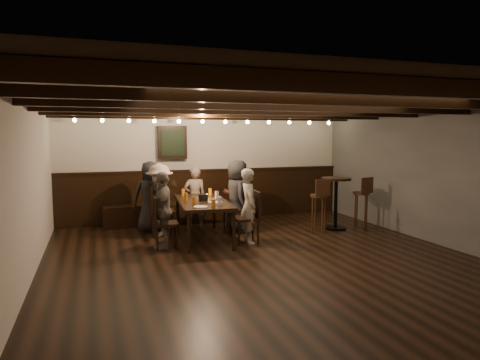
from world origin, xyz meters
name	(u,v)px	position (x,y,z in m)	size (l,w,h in m)	color
room	(209,178)	(-0.29, 2.21, 1.07)	(7.00, 7.00, 7.00)	black
dining_table	(203,204)	(-0.57, 1.62, 0.66)	(1.02, 1.98, 0.72)	black
chair_left_near	(162,220)	(-1.25, 2.13, 0.30)	(0.48, 0.48, 0.98)	black
chair_left_far	(165,232)	(-1.33, 1.24, 0.27)	(0.43, 0.43, 0.88)	black
chair_right_near	(235,218)	(0.18, 2.01, 0.28)	(0.46, 0.46, 0.93)	black
chair_right_far	(247,227)	(0.11, 1.11, 0.28)	(0.46, 0.46, 0.92)	black
person_bench_left	(151,196)	(-1.39, 2.60, 0.70)	(0.69, 0.45, 1.40)	black
person_bench_centre	(195,197)	(-0.48, 2.67, 0.63)	(0.46, 0.30, 1.26)	slate
person_bench_right	(239,194)	(0.40, 2.44, 0.69)	(0.67, 0.52, 1.37)	#57231E
person_left_near	(160,200)	(-1.28, 2.13, 0.69)	(0.89, 0.51, 1.38)	#A9988F
person_left_far	(163,210)	(-1.36, 1.24, 0.65)	(0.76, 0.32, 1.31)	slate
person_right_near	(237,196)	(0.21, 2.01, 0.71)	(0.69, 0.45, 1.42)	#27272A
person_right_far	(249,206)	(0.14, 1.11, 0.66)	(0.48, 0.32, 1.33)	#ADA592
pint_a	(183,192)	(-0.79, 2.34, 0.79)	(0.07, 0.07, 0.14)	#BF7219
pint_b	(210,192)	(-0.27, 2.25, 0.79)	(0.07, 0.07, 0.14)	#BF7219
pint_c	(186,197)	(-0.86, 1.75, 0.79)	(0.07, 0.07, 0.14)	#BF7219
pint_d	(217,195)	(-0.26, 1.80, 0.79)	(0.07, 0.07, 0.14)	silver
pint_e	(194,201)	(-0.83, 1.19, 0.79)	(0.07, 0.07, 0.14)	#BF7219
pint_f	(219,201)	(-0.42, 1.06, 0.79)	(0.07, 0.07, 0.14)	silver
pint_g	(213,203)	(-0.59, 0.82, 0.79)	(0.07, 0.07, 0.14)	#BF7219
plate_near	(200,207)	(-0.78, 0.94, 0.72)	(0.24, 0.24, 0.01)	white
plate_far	(216,202)	(-0.42, 1.31, 0.72)	(0.24, 0.24, 0.01)	white
condiment_caddy	(203,198)	(-0.58, 1.57, 0.78)	(0.15, 0.10, 0.12)	black
candle	(207,197)	(-0.43, 1.91, 0.74)	(0.05, 0.05, 0.05)	beige
high_top_table	(336,195)	(2.19, 1.59, 0.69)	(0.59, 0.59, 1.05)	black
bar_stool_left	(319,213)	(1.69, 1.38, 0.40)	(0.34, 0.35, 1.07)	#331D10
bar_stool_right	(361,210)	(2.69, 1.43, 0.40)	(0.34, 0.36, 1.07)	#331D10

